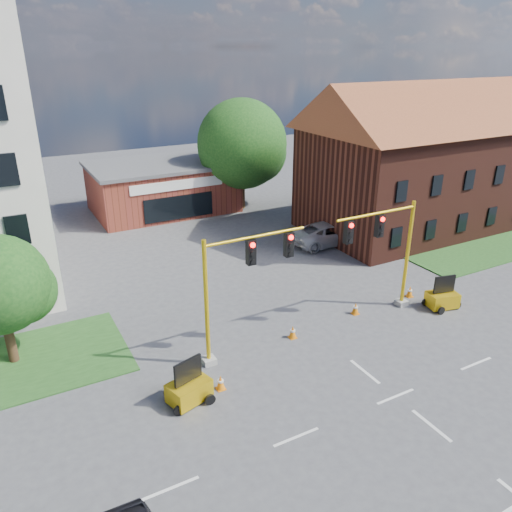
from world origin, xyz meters
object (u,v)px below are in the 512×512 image
at_px(signal_mast_west, 239,281).
at_px(signal_mast_east, 386,247).
at_px(trailer_east, 442,298).
at_px(pickup_white, 329,233).
at_px(trailer_west, 189,389).

bearing_deg(signal_mast_west, signal_mast_east, 0.00).
xyz_separation_m(signal_mast_west, trailer_east, (12.16, -1.29, -3.33)).
bearing_deg(signal_mast_west, pickup_white, 38.51).
bearing_deg(signal_mast_west, trailer_east, -6.04).
bearing_deg(trailer_east, signal_mast_east, 172.39).
relative_size(signal_mast_west, trailer_east, 3.31).
bearing_deg(trailer_east, signal_mast_west, -173.19).
relative_size(signal_mast_west, signal_mast_east, 1.00).
distance_m(signal_mast_east, trailer_west, 12.76).
bearing_deg(signal_mast_east, trailer_east, -20.46).
bearing_deg(signal_mast_east, trailer_west, -170.24).
xyz_separation_m(trailer_west, trailer_east, (15.59, 0.80, -0.02)).
relative_size(signal_mast_west, trailer_west, 3.16).
bearing_deg(signal_mast_west, trailer_west, -148.68).
height_order(signal_mast_west, trailer_east, signal_mast_west).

